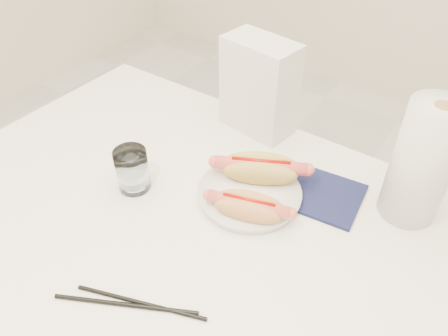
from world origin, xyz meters
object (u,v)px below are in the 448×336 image
Objects in this scene: hotdog_left at (261,169)px; napkin_box at (259,87)px; table at (198,245)px; water_glass at (132,170)px; paper_towel_roll at (423,163)px; plate at (249,195)px; hotdog_right at (249,207)px.

napkin_box reaches higher than hotdog_left.
table is 12.71× the size of water_glass.
paper_towel_roll reaches higher than water_glass.
table is 0.46m from paper_towel_roll.
hotdog_left is 0.81× the size of napkin_box.
water_glass is at bearing -97.37° from napkin_box.
hotdog_left is (-0.01, 0.05, 0.03)m from plate.
hotdog_left is at bearing 96.07° from plate.
paper_towel_roll is (0.40, -0.08, 0.01)m from napkin_box.
hotdog_right is 0.26m from water_glass.
hotdog_right is (0.07, 0.07, 0.10)m from table.
plate is 0.25m from water_glass.
hotdog_right is at bearing -59.34° from plate.
hotdog_right is at bearing -97.70° from hotdog_left.
hotdog_right is 0.33m from napkin_box.
water_glass reaches higher than hotdog_right.
hotdog_left is at bearing 92.40° from hotdog_right.
hotdog_right is at bearing 42.93° from table.
table is 4.86× the size of paper_towel_roll.
napkin_box is at bearing 169.09° from paper_towel_roll.
napkin_box reaches higher than table.
water_glass is (-0.25, -0.06, 0.01)m from hotdog_right.
paper_towel_roll is (0.28, 0.10, 0.08)m from hotdog_left.
napkin_box reaches higher than plate.
table is at bearing -139.17° from paper_towel_roll.
table is 0.14m from hotdog_right.
plate is at bearing -53.38° from napkin_box.
hotdog_right is 0.71× the size of napkin_box.
hotdog_right is 0.65× the size of paper_towel_roll.
water_glass is (-0.22, -0.11, 0.04)m from plate.
hotdog_left is 0.27m from water_glass.
napkin_box is (-0.08, 0.35, 0.17)m from table.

